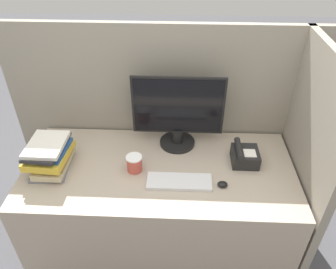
% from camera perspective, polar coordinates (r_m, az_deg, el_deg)
% --- Properties ---
extents(cubicle_panel_rear, '(2.01, 0.04, 1.47)m').
position_cam_1_polar(cubicle_panel_rear, '(2.28, -0.86, 1.01)').
color(cubicle_panel_rear, gray).
rests_on(cubicle_panel_rear, ground_plane).
extents(cubicle_panel_right, '(0.04, 0.81, 1.47)m').
position_cam_1_polar(cubicle_panel_right, '(2.11, 22.09, -5.69)').
color(cubicle_panel_right, gray).
rests_on(cubicle_panel_right, ground_plane).
extents(desk, '(1.61, 0.75, 0.74)m').
position_cam_1_polar(desk, '(2.22, -1.40, -12.95)').
color(desk, tan).
rests_on(desk, ground_plane).
extents(monitor, '(0.56, 0.23, 0.47)m').
position_cam_1_polar(monitor, '(2.01, 1.73, 3.58)').
color(monitor, black).
rests_on(monitor, desk).
extents(keyboard, '(0.36, 0.13, 0.02)m').
position_cam_1_polar(keyboard, '(1.86, 1.96, -8.20)').
color(keyboard, silver).
rests_on(keyboard, desk).
extents(mouse, '(0.06, 0.05, 0.03)m').
position_cam_1_polar(mouse, '(1.86, 9.47, -8.55)').
color(mouse, black).
rests_on(mouse, desk).
extents(coffee_cup, '(0.09, 0.09, 0.10)m').
position_cam_1_polar(coffee_cup, '(1.92, -5.88, -5.02)').
color(coffee_cup, '#BF4C3F').
rests_on(coffee_cup, desk).
extents(book_stack, '(0.24, 0.31, 0.19)m').
position_cam_1_polar(book_stack, '(2.01, -19.83, -3.44)').
color(book_stack, slate).
rests_on(book_stack, desk).
extents(desk_telephone, '(0.16, 0.18, 0.12)m').
position_cam_1_polar(desk_telephone, '(2.02, 13.16, -3.63)').
color(desk_telephone, black).
rests_on(desk_telephone, desk).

